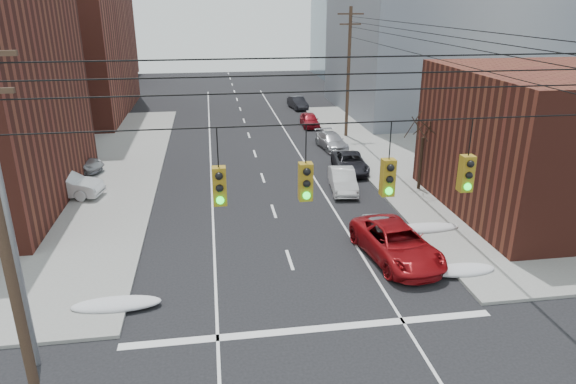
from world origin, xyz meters
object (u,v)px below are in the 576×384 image
object	(u,v)px
parked_car_a	(385,235)
lot_car_b	(72,163)
parked_car_e	(310,120)
lot_car_a	(63,185)
parked_car_b	(343,180)
parked_car_c	(350,163)
parked_car_f	(298,103)
lot_car_c	(14,176)
red_pickup	(397,243)
parked_car_d	(331,141)

from	to	relation	value
parked_car_a	lot_car_b	distance (m)	22.98
parked_car_e	lot_car_a	world-z (taller)	lot_car_a
parked_car_b	parked_car_c	distance (m)	4.02
lot_car_b	parked_car_e	bearing A→B (deg)	-38.78
parked_car_f	lot_car_c	world-z (taller)	lot_car_c
red_pickup	lot_car_c	distance (m)	24.81
parked_car_b	lot_car_a	size ratio (longest dim) A/B	0.91
parked_car_c	lot_car_a	xyz separation A→B (m)	(-18.72, -2.62, 0.27)
parked_car_c	parked_car_f	distance (m)	22.79
red_pickup	parked_car_c	bearing A→B (deg)	76.47
parked_car_c	parked_car_d	distance (m)	6.07
parked_car_c	parked_car_f	world-z (taller)	parked_car_f
lot_car_a	lot_car_b	distance (m)	5.06
parked_car_a	lot_car_b	size ratio (longest dim) A/B	0.95
parked_car_a	red_pickup	bearing A→B (deg)	-82.51
parked_car_e	lot_car_c	xyz separation A→B (m)	(-22.17, -14.04, 0.16)
parked_car_a	parked_car_d	bearing A→B (deg)	84.08
lot_car_c	lot_car_b	bearing A→B (deg)	-72.34
parked_car_c	lot_car_c	world-z (taller)	lot_car_c
lot_car_b	red_pickup	bearing A→B (deg)	-110.73
red_pickup	lot_car_c	xyz separation A→B (m)	(-21.06, 13.11, 0.01)
parked_car_b	parked_car_f	world-z (taller)	parked_car_b
red_pickup	parked_car_c	xyz separation A→B (m)	(1.32, 13.15, -0.15)
parked_car_e	lot_car_c	size ratio (longest dim) A/B	0.83
parked_car_a	parked_car_f	bearing A→B (deg)	86.40
parked_car_e	parked_car_f	bearing A→B (deg)	89.28
red_pickup	parked_car_b	distance (m)	9.42
red_pickup	parked_car_b	size ratio (longest dim) A/B	1.37
red_pickup	lot_car_b	world-z (taller)	red_pickup
parked_car_a	parked_car_d	xyz separation A→B (m)	(1.57, 18.10, -0.07)
parked_car_c	lot_car_b	xyz separation A→B (m)	(-19.36, 2.40, 0.11)
parked_car_d	lot_car_c	xyz separation A→B (m)	(-22.46, -6.11, 0.18)
parked_car_e	lot_car_a	distance (m)	24.88
parked_car_a	parked_car_c	bearing A→B (deg)	81.99
parked_car_a	lot_car_a	bearing A→B (deg)	150.39
parked_car_b	red_pickup	bearing A→B (deg)	-82.11
parked_car_f	parked_car_a	bearing A→B (deg)	-100.47
parked_car_c	parked_car_d	size ratio (longest dim) A/B	1.06
parked_car_b	parked_car_e	world-z (taller)	parked_car_b
lot_car_a	parked_car_b	bearing A→B (deg)	-82.36
parked_car_b	parked_car_c	world-z (taller)	parked_car_b
parked_car_e	parked_car_f	xyz separation A→B (m)	(0.32, 8.80, 0.01)
lot_car_c	parked_car_d	bearing A→B (deg)	-96.10
parked_car_c	lot_car_a	bearing A→B (deg)	-167.30
lot_car_c	red_pickup	bearing A→B (deg)	-143.22
parked_car_c	parked_car_e	size ratio (longest dim) A/B	1.22
parked_car_e	lot_car_b	bearing A→B (deg)	-147.46
red_pickup	parked_car_a	bearing A→B (deg)	90.65
parked_car_e	lot_car_a	xyz separation A→B (m)	(-18.52, -16.61, 0.27)
parked_car_d	lot_car_a	xyz separation A→B (m)	(-18.80, -8.69, 0.28)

